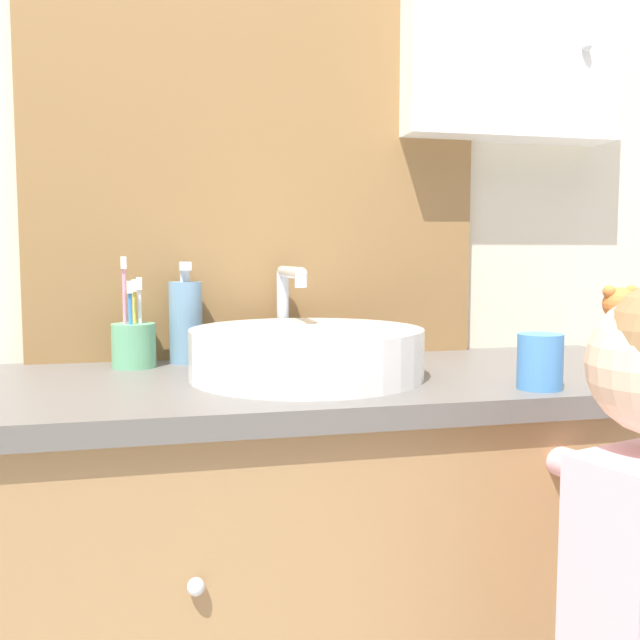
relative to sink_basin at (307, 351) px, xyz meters
name	(u,v)px	position (x,y,z in m)	size (l,w,h in m)	color
wall_back	(321,134)	(0.10, 0.30, 0.41)	(3.20, 0.18, 2.50)	beige
vanity_counter	(347,601)	(0.08, 0.01, -0.45)	(1.24, 0.53, 0.82)	#A37A4C
sink_basin	(307,351)	(0.00, 0.00, 0.00)	(0.39, 0.44, 0.18)	white
toothbrush_holder	(134,342)	(-0.29, 0.18, 0.00)	(0.08, 0.08, 0.20)	#66B27F
soap_dispenser	(186,321)	(-0.19, 0.21, 0.04)	(0.06, 0.06, 0.19)	#6B93B2
teddy_bear	(619,328)	(0.59, -0.01, 0.03)	(0.08, 0.07, 0.15)	orange
drinking_cup	(540,361)	(0.33, -0.18, 0.00)	(0.07, 0.07, 0.09)	#4789D1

